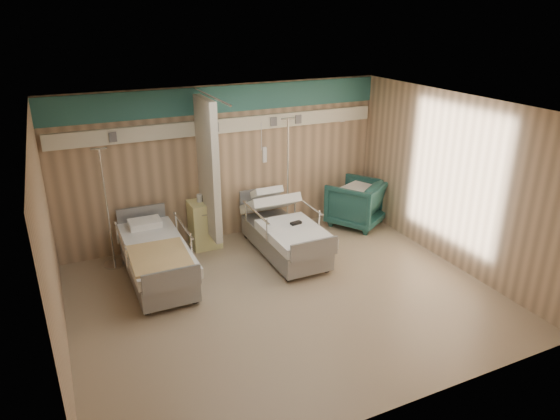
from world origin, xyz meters
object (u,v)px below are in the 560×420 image
object	(u,v)px
iv_stand_right	(287,208)
iv_stand_left	(112,243)
bedside_cabinet	(205,224)
bed_left	(157,263)
visitor_armchair	(356,203)
bed_right	(284,238)

from	to	relation	value
iv_stand_right	iv_stand_left	distance (m)	3.26
bedside_cabinet	iv_stand_left	size ratio (longest dim) A/B	0.42
bed_left	iv_stand_left	xyz separation A→B (m)	(-0.55, 0.83, 0.10)
visitor_armchair	iv_stand_right	xyz separation A→B (m)	(-1.35, 0.31, 0.00)
bed_right	iv_stand_right	bearing A→B (deg)	61.34
iv_stand_right	bedside_cabinet	bearing A→B (deg)	-179.48
bedside_cabinet	iv_stand_right	distance (m)	1.65
bed_left	bedside_cabinet	size ratio (longest dim) A/B	2.54
bed_right	bedside_cabinet	bearing A→B (deg)	141.95
bed_left	iv_stand_left	world-z (taller)	iv_stand_left
bed_left	visitor_armchair	bearing A→B (deg)	8.43
iv_stand_left	visitor_armchair	bearing A→B (deg)	-2.91
bed_right	iv_stand_left	size ratio (longest dim) A/B	1.07
bed_right	iv_stand_left	xyz separation A→B (m)	(-2.75, 0.83, 0.10)
bedside_cabinet	visitor_armchair	xyz separation A→B (m)	(3.00, -0.30, 0.02)
bed_right	iv_stand_left	distance (m)	2.88
bed_right	bed_left	world-z (taller)	same
bed_right	iv_stand_right	world-z (taller)	iv_stand_right
bed_left	visitor_armchair	world-z (taller)	visitor_armchair
bedside_cabinet	iv_stand_right	xyz separation A→B (m)	(1.65, 0.01, 0.02)
bed_left	visitor_armchair	size ratio (longest dim) A/B	2.20
bed_left	iv_stand_left	distance (m)	1.01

